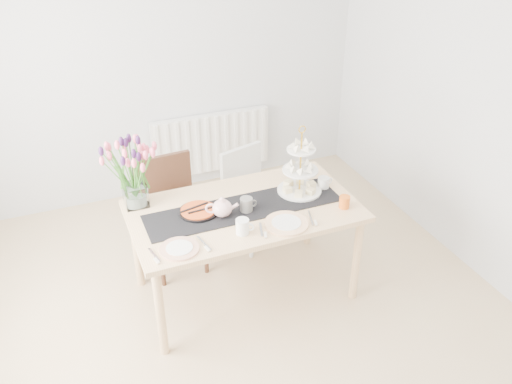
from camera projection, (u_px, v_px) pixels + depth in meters
name	position (u px, v px, depth m)	size (l,w,h in m)	color
room_shell	(242.00, 176.00, 3.09)	(4.50, 4.50, 4.50)	tan
radiator	(211.00, 143.00, 5.43)	(1.20, 0.08, 0.60)	white
dining_table	(244.00, 217.00, 3.85)	(1.60, 0.90, 0.75)	tan
chair_brown	(170.00, 205.00, 4.25)	(0.48, 0.48, 0.92)	#3B2215
chair_white	(249.00, 189.00, 4.59)	(0.50, 0.50, 0.82)	silver
table_runner	(244.00, 208.00, 3.81)	(1.40, 0.35, 0.01)	black
tulip_vase	(131.00, 164.00, 3.69)	(0.59, 0.59, 0.50)	silver
cake_stand	(300.00, 176.00, 3.94)	(0.33, 0.33, 0.48)	gold
teapot	(222.00, 208.00, 3.69)	(0.22, 0.18, 0.14)	white
cream_jug	(324.00, 183.00, 4.04)	(0.09, 0.09, 0.09)	white
tart_tin	(198.00, 211.00, 3.75)	(0.27, 0.27, 0.03)	black
mug_grey	(246.00, 205.00, 3.76)	(0.09, 0.09, 0.11)	slate
mug_white	(242.00, 227.00, 3.53)	(0.09, 0.09, 0.10)	white
mug_orange	(344.00, 202.00, 3.80)	(0.08, 0.08, 0.09)	orange
plate_left	(179.00, 249.00, 3.40)	(0.25, 0.25, 0.01)	silver
plate_right	(286.00, 223.00, 3.64)	(0.30, 0.30, 0.02)	white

